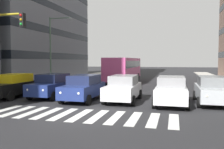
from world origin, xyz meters
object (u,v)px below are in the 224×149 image
at_px(car_3, 84,88).
at_px(car_4, 52,85).
at_px(car_1, 171,90).
at_px(car_5, 13,85).
at_px(car_2, 123,88).
at_px(car_0, 212,90).
at_px(bus_behind_traffic, 124,68).
at_px(street_lamp_right, 54,43).

xyz_separation_m(car_3, car_4, (2.78, -0.77, 0.00)).
relative_size(car_1, car_3, 1.00).
relative_size(car_4, car_5, 1.00).
bearing_deg(car_4, car_2, 176.11).
bearing_deg(car_0, car_2, 4.61).
bearing_deg(car_0, car_4, 0.40).
bearing_deg(car_3, bus_behind_traffic, -90.00).
bearing_deg(car_0, car_1, 19.28).
bearing_deg(street_lamp_right, car_1, 143.89).
bearing_deg(car_4, car_3, 164.46).
bearing_deg(car_0, car_3, 5.90).
xyz_separation_m(car_0, car_4, (10.99, 0.08, 0.00)).
distance_m(car_2, bus_behind_traffic, 13.07).
xyz_separation_m(car_2, car_3, (2.67, 0.40, 0.00)).
relative_size(bus_behind_traffic, street_lamp_right, 1.41).
xyz_separation_m(car_2, street_lamp_right, (10.10, -9.20, 3.79)).
height_order(car_1, car_4, same).
distance_m(car_2, car_5, 8.23).
bearing_deg(car_1, bus_behind_traffic, -66.41).
bearing_deg(car_2, car_0, -175.39).
height_order(bus_behind_traffic, street_lamp_right, street_lamp_right).
bearing_deg(car_5, car_4, -164.79).
xyz_separation_m(car_4, bus_behind_traffic, (-2.78, -12.39, 0.97)).
height_order(car_5, bus_behind_traffic, bus_behind_traffic).
relative_size(car_0, car_3, 1.00).
xyz_separation_m(car_0, bus_behind_traffic, (8.22, -12.31, 0.97)).
bearing_deg(car_2, bus_behind_traffic, -78.18).
bearing_deg(car_3, car_4, -15.54).
relative_size(car_0, street_lamp_right, 0.59).
bearing_deg(car_0, bus_behind_traffic, -56.28).
distance_m(car_1, bus_behind_traffic, 14.41).
xyz_separation_m(car_5, bus_behind_traffic, (-5.55, -13.14, 0.97)).
xyz_separation_m(car_2, car_5, (8.22, 0.39, 0.00)).
height_order(car_4, bus_behind_traffic, bus_behind_traffic).
height_order(car_0, car_3, same).
height_order(car_0, car_5, same).
height_order(car_4, street_lamp_right, street_lamp_right).
relative_size(car_3, car_4, 1.00).
relative_size(car_0, car_1, 1.00).
relative_size(car_2, street_lamp_right, 0.59).
bearing_deg(street_lamp_right, car_5, 101.08).
distance_m(car_0, street_lamp_right, 18.33).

